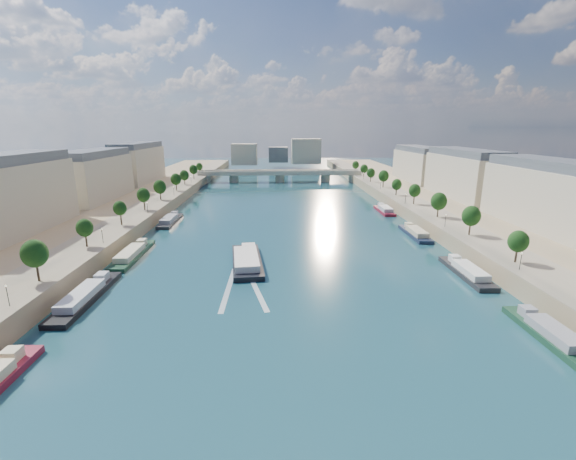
{
  "coord_description": "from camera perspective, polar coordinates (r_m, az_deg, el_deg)",
  "views": [
    {
      "loc": [
        -3.69,
        -36.27,
        36.81
      ],
      "look_at": [
        0.47,
        82.79,
        5.0
      ],
      "focal_mm": 24.0,
      "sensor_mm": 36.0,
      "label": 1
    }
  ],
  "objects": [
    {
      "name": "moored_barges_right",
      "position": [
        111.39,
        24.45,
        -5.29
      ],
      "size": [
        5.0,
        162.82,
        3.6
      ],
      "color": "black",
      "rests_on": "ground"
    },
    {
      "name": "quay_left",
      "position": [
        156.25,
        -27.86,
        0.5
      ],
      "size": [
        44.0,
        520.0,
        5.0
      ],
      "primitive_type": "cube",
      "color": "#9E8460",
      "rests_on": "ground"
    },
    {
      "name": "ground",
      "position": [
        141.2,
        -0.43,
        -0.16
      ],
      "size": [
        700.0,
        700.0,
        0.0
      ],
      "primitive_type": "plane",
      "color": "#0D393C",
      "rests_on": "ground"
    },
    {
      "name": "lamps_right",
      "position": [
        154.78,
        19.36,
        3.29
      ],
      "size": [
        0.36,
        200.36,
        4.28
      ],
      "color": "black",
      "rests_on": "ground"
    },
    {
      "name": "moored_barges_left",
      "position": [
        97.36,
        -27.59,
        -8.53
      ],
      "size": [
        5.0,
        162.52,
        3.6
      ],
      "color": "#1A1B3A",
      "rests_on": "ground"
    },
    {
      "name": "wake",
      "position": [
        92.78,
        -6.83,
        -8.53
      ],
      "size": [
        10.73,
        26.01,
        0.04
      ],
      "color": "silver",
      "rests_on": "ground"
    },
    {
      "name": "pave_right",
      "position": [
        152.52,
        21.51,
        1.88
      ],
      "size": [
        14.0,
        520.0,
        0.1
      ],
      "primitive_type": "cube",
      "color": "gray",
      "rests_on": "quay_right"
    },
    {
      "name": "bridge",
      "position": [
        270.49,
        -1.22,
        8.21
      ],
      "size": [
        112.0,
        12.0,
        8.15
      ],
      "color": "#C1B79E",
      "rests_on": "ground"
    },
    {
      "name": "trees_right",
      "position": [
        159.79,
        19.65,
        4.59
      ],
      "size": [
        4.8,
        268.8,
        8.26
      ],
      "color": "#382B1E",
      "rests_on": "ground"
    },
    {
      "name": "buildings_left",
      "position": [
        170.33,
        -30.68,
        6.01
      ],
      "size": [
        16.0,
        226.0,
        23.2
      ],
      "color": "#C2B495",
      "rests_on": "ground"
    },
    {
      "name": "trees_left",
      "position": [
        149.82,
        -22.04,
        3.73
      ],
      "size": [
        4.8,
        268.8,
        8.26
      ],
      "color": "#382B1E",
      "rests_on": "ground"
    },
    {
      "name": "buildings_right",
      "position": [
        173.97,
        28.87,
        6.39
      ],
      "size": [
        16.0,
        226.0,
        23.2
      ],
      "color": "#C2B495",
      "rests_on": "ground"
    },
    {
      "name": "quay_right",
      "position": [
        159.61,
        26.37,
        0.96
      ],
      "size": [
        44.0,
        520.0,
        5.0
      ],
      "primitive_type": "cube",
      "color": "#9E8460",
      "rests_on": "ground"
    },
    {
      "name": "pave_left",
      "position": [
        149.74,
        -22.81,
        1.52
      ],
      "size": [
        14.0,
        520.0,
        0.1
      ],
      "primitive_type": "cube",
      "color": "gray",
      "rests_on": "quay_left"
    },
    {
      "name": "tour_barge",
      "position": [
        107.83,
        -6.13,
        -4.52
      ],
      "size": [
        10.83,
        28.11,
        3.76
      ],
      "rotation": [
        0.0,
        0.0,
        0.11
      ],
      "color": "black",
      "rests_on": "ground"
    },
    {
      "name": "skyline",
      "position": [
        356.55,
        -0.91,
        11.39
      ],
      "size": [
        79.0,
        42.0,
        22.0
      ],
      "color": "#C2B495",
      "rests_on": "ground"
    },
    {
      "name": "lamps_left",
      "position": [
        138.46,
        -22.6,
        1.68
      ],
      "size": [
        0.36,
        200.36,
        4.28
      ],
      "color": "black",
      "rests_on": "ground"
    }
  ]
}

